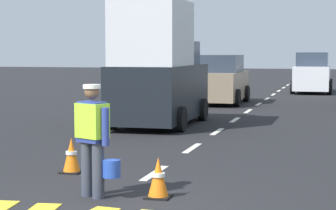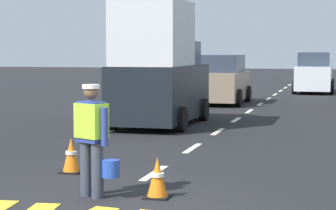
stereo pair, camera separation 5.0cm
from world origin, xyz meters
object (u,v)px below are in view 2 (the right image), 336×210
traffic_cone_near (71,155)px  traffic_cone_far (157,178)px  car_outgoing_far (314,74)px  delivery_truck (159,70)px  road_worker (93,135)px  car_oncoming_second (223,81)px

traffic_cone_near → traffic_cone_far: (2.02, -1.47, -0.01)m
traffic_cone_far → car_outgoing_far: (1.19, 24.72, 0.66)m
traffic_cone_near → delivery_truck: (-0.47, 7.29, 1.30)m
delivery_truck → car_outgoing_far: size_ratio=1.11×
delivery_truck → traffic_cone_near: bearing=-86.3°
road_worker → car_outgoing_far: size_ratio=0.40×
delivery_truck → car_outgoing_far: delivery_truck is taller
traffic_cone_near → delivery_truck: size_ratio=0.14×
delivery_truck → car_oncoming_second: bearing=87.3°
road_worker → delivery_truck: size_ratio=0.36×
road_worker → delivery_truck: bearing=99.9°
road_worker → traffic_cone_near: size_ratio=2.67×
delivery_truck → car_oncoming_second: (0.38, 8.10, -0.69)m
traffic_cone_near → car_oncoming_second: (-0.09, 15.38, 0.61)m
traffic_cone_near → car_outgoing_far: bearing=82.1°
car_outgoing_far → traffic_cone_far: bearing=-92.8°
traffic_cone_far → delivery_truck: delivery_truck is taller
traffic_cone_far → car_outgoing_far: car_outgoing_far is taller
traffic_cone_near → delivery_truck: 7.42m
car_outgoing_far → car_oncoming_second: car_outgoing_far is taller
traffic_cone_near → traffic_cone_far: bearing=-36.1°
delivery_truck → car_outgoing_far: (3.69, 15.96, -0.65)m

